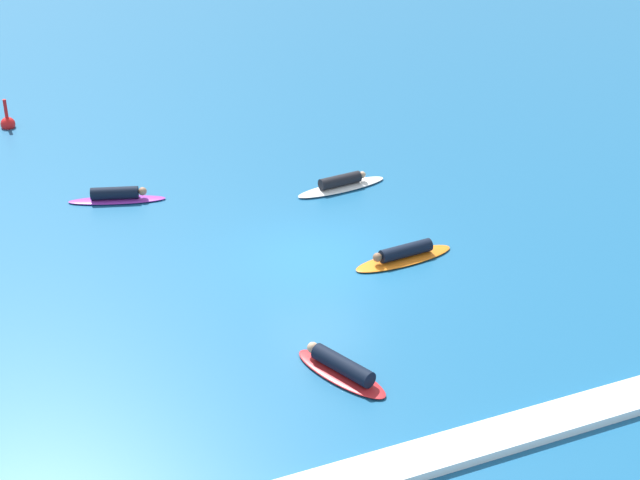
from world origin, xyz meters
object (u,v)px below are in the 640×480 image
at_px(surfer_on_red_board, 341,368).
at_px(surfer_on_white_board, 341,184).
at_px(surfer_on_orange_board, 404,255).
at_px(marker_buoy, 8,123).
at_px(surfer_on_purple_board, 117,196).

height_order(surfer_on_red_board, surfer_on_white_board, surfer_on_red_board).
height_order(surfer_on_white_board, surfer_on_orange_board, surfer_on_white_board).
xyz_separation_m(surfer_on_white_board, marker_buoy, (-8.32, 9.07, 0.01)).
distance_m(surfer_on_purple_board, marker_buoy, 7.64).
xyz_separation_m(surfer_on_purple_board, marker_buoy, (-2.08, 7.35, -0.01)).
height_order(surfer_on_orange_board, marker_buoy, marker_buoy).
bearing_deg(surfer_on_red_board, surfer_on_orange_board, -63.56).
bearing_deg(marker_buoy, surfer_on_red_board, -75.91).
bearing_deg(surfer_on_white_board, surfer_on_purple_board, 158.16).
height_order(surfer_on_purple_board, surfer_on_white_board, surfer_on_white_board).
bearing_deg(surfer_on_purple_board, marker_buoy, 123.35).
bearing_deg(surfer_on_orange_board, surfer_on_purple_board, -52.24).
relative_size(surfer_on_white_board, marker_buoy, 2.63).
relative_size(surfer_on_purple_board, marker_buoy, 2.50).
bearing_deg(surfer_on_red_board, surfer_on_purple_board, -8.97).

